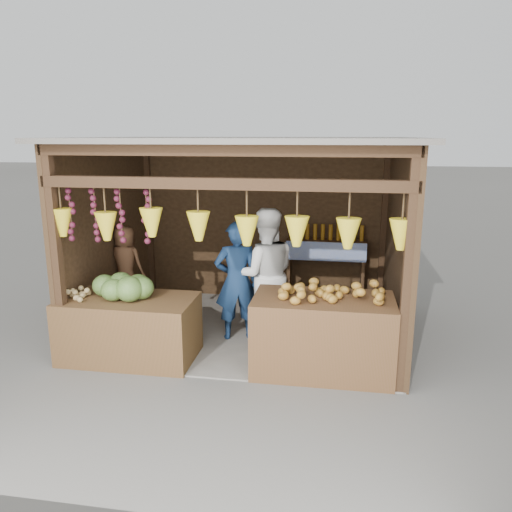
{
  "coord_description": "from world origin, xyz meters",
  "views": [
    {
      "loc": [
        1.2,
        -6.51,
        2.69
      ],
      "look_at": [
        0.15,
        -0.1,
        1.11
      ],
      "focal_mm": 35.0,
      "sensor_mm": 36.0,
      "label": 1
    }
  ],
  "objects_px": {
    "counter_left": "(129,328)",
    "counter_right": "(323,335)",
    "man_standing": "(237,281)",
    "woman_standing": "(265,274)",
    "vendor_seated": "(126,264)"
  },
  "relations": [
    {
      "from": "counter_right",
      "to": "vendor_seated",
      "type": "height_order",
      "value": "vendor_seated"
    },
    {
      "from": "counter_left",
      "to": "man_standing",
      "type": "bearing_deg",
      "value": 34.28
    },
    {
      "from": "counter_right",
      "to": "vendor_seated",
      "type": "bearing_deg",
      "value": 157.95
    },
    {
      "from": "vendor_seated",
      "to": "man_standing",
      "type": "bearing_deg",
      "value": 177.12
    },
    {
      "from": "counter_right",
      "to": "vendor_seated",
      "type": "xyz_separation_m",
      "value": [
        -2.88,
        1.17,
        0.43
      ]
    },
    {
      "from": "counter_left",
      "to": "vendor_seated",
      "type": "relative_size",
      "value": 1.46
    },
    {
      "from": "counter_right",
      "to": "man_standing",
      "type": "relative_size",
      "value": 0.99
    },
    {
      "from": "man_standing",
      "to": "woman_standing",
      "type": "relative_size",
      "value": 0.91
    },
    {
      "from": "counter_left",
      "to": "vendor_seated",
      "type": "height_order",
      "value": "vendor_seated"
    },
    {
      "from": "counter_right",
      "to": "woman_standing",
      "type": "distance_m",
      "value": 1.29
    },
    {
      "from": "counter_left",
      "to": "counter_right",
      "type": "relative_size",
      "value": 1.01
    },
    {
      "from": "woman_standing",
      "to": "counter_right",
      "type": "bearing_deg",
      "value": 116.8
    },
    {
      "from": "counter_right",
      "to": "woman_standing",
      "type": "bearing_deg",
      "value": 131.45
    },
    {
      "from": "counter_left",
      "to": "man_standing",
      "type": "xyz_separation_m",
      "value": [
        1.18,
        0.81,
        0.42
      ]
    },
    {
      "from": "man_standing",
      "to": "woman_standing",
      "type": "distance_m",
      "value": 0.39
    }
  ]
}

